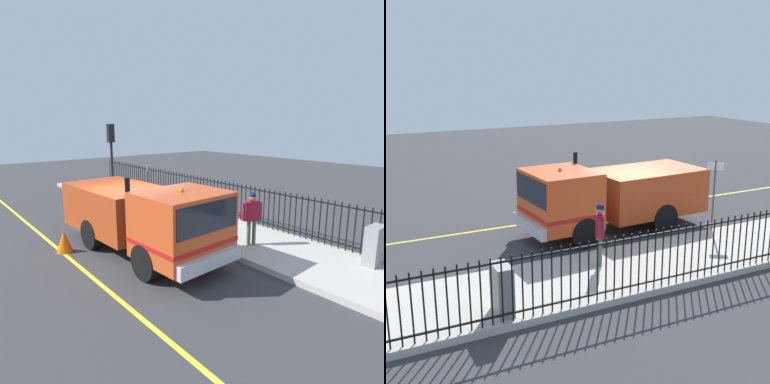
{
  "view_description": "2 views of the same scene",
  "coord_description": "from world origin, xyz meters",
  "views": [
    {
      "loc": [
        -5.23,
        -9.17,
        3.96
      ],
      "look_at": [
        1.51,
        -1.1,
        1.8
      ],
      "focal_mm": 31.29,
      "sensor_mm": 36.0,
      "label": 1
    },
    {
      "loc": [
        13.66,
        -8.81,
        5.42
      ],
      "look_at": [
        0.82,
        -2.3,
        1.73
      ],
      "focal_mm": 47.23,
      "sensor_mm": 36.0,
      "label": 2
    }
  ],
  "objects": [
    {
      "name": "ground_plane",
      "position": [
        0.0,
        0.0,
        0.0
      ],
      "size": [
        55.96,
        55.96,
        0.0
      ],
      "primitive_type": "plane",
      "color": "#38383A",
      "rests_on": "ground"
    },
    {
      "name": "sidewalk_slab",
      "position": [
        3.15,
        0.0,
        0.09
      ],
      "size": [
        2.95,
        25.44,
        0.17
      ],
      "primitive_type": "cube",
      "color": "#B7B2A8",
      "rests_on": "ground"
    },
    {
      "name": "lane_marking",
      "position": [
        -2.02,
        0.0,
        0.0
      ],
      "size": [
        0.12,
        22.89,
        0.01
      ],
      "primitive_type": "cube",
      "color": "yellow",
      "rests_on": "ground"
    },
    {
      "name": "work_truck",
      "position": [
        -0.08,
        -0.82,
        1.28
      ],
      "size": [
        2.53,
        6.4,
        2.57
      ],
      "rotation": [
        0.0,
        0.0,
        3.19
      ],
      "color": "#D84C1E",
      "rests_on": "ground"
    },
    {
      "name": "worker_standing",
      "position": [
        2.71,
        -2.61,
        1.22
      ],
      "size": [
        0.55,
        0.44,
        1.7
      ],
      "rotation": [
        0.0,
        0.0,
        2.59
      ],
      "color": "maroon",
      "rests_on": "sidewalk_slab"
    },
    {
      "name": "iron_fence",
      "position": [
        4.5,
        0.0,
        0.92
      ],
      "size": [
        0.04,
        21.66,
        1.47
      ],
      "color": "black",
      "rests_on": "sidewalk_slab"
    },
    {
      "name": "traffic_light_near",
      "position": [
        1.99,
        5.4,
        2.86
      ],
      "size": [
        0.32,
        0.24,
        3.77
      ],
      "rotation": [
        0.0,
        0.0,
        3.25
      ],
      "color": "black",
      "rests_on": "sidewalk_slab"
    },
    {
      "name": "utility_cabinet",
      "position": [
        4.07,
        -5.77,
        0.72
      ],
      "size": [
        0.66,
        0.35,
        1.1
      ],
      "primitive_type": "cube",
      "color": "gray",
      "rests_on": "sidewalk_slab"
    },
    {
      "name": "traffic_cone",
      "position": [
        -1.94,
        1.01,
        0.36
      ],
      "size": [
        0.5,
        0.5,
        0.71
      ],
      "primitive_type": "cone",
      "color": "orange",
      "rests_on": "ground"
    },
    {
      "name": "street_sign",
      "position": [
        1.82,
        2.02,
        1.61
      ],
      "size": [
        0.3,
        0.43,
        2.3
      ],
      "color": "#4C4C4C",
      "rests_on": "sidewalk_slab"
    }
  ]
}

